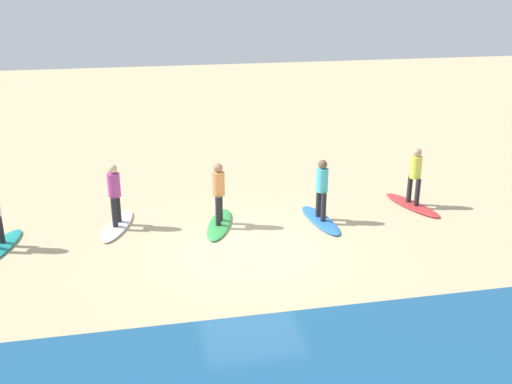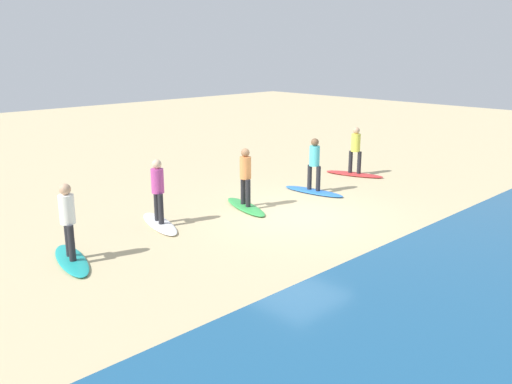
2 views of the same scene
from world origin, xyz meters
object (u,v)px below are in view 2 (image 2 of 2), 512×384
at_px(surfer_red, 356,147).
at_px(surfboard_blue, 314,191).
at_px(surfer_blue, 314,160).
at_px(surfboard_teal, 72,260).
at_px(surfboard_green, 246,207).
at_px(surfboard_white, 160,224).
at_px(surfer_teal, 67,216).
at_px(surfboard_red, 354,174).
at_px(surfer_green, 245,173).
at_px(surfer_white, 158,186).

distance_m(surfer_red, surfboard_blue, 3.10).
bearing_deg(surfer_blue, surfboard_teal, 0.47).
xyz_separation_m(surfer_blue, surfboard_green, (2.69, -0.26, -0.99)).
relative_size(surfboard_white, surfboard_teal, 1.00).
height_order(surfboard_blue, surfer_teal, surfer_teal).
height_order(surfboard_red, surfboard_white, same).
bearing_deg(surfer_green, surfboard_blue, 174.58).
height_order(surfer_red, surfer_green, same).
height_order(surfboard_red, surfer_teal, surfer_teal).
xyz_separation_m(surfboard_green, surfer_teal, (5.40, 0.32, 0.99)).
bearing_deg(surfboard_green, surfboard_white, -82.42).
distance_m(surfboard_blue, surfboard_teal, 8.09).
bearing_deg(surfer_teal, surfboard_white, -164.72).
distance_m(surfer_green, surfboard_white, 2.85).
height_order(surfboard_red, surfboard_teal, same).
relative_size(surfboard_green, surfer_green, 1.28).
height_order(surfboard_teal, surfer_teal, surfer_teal).
distance_m(surfboard_blue, surfer_white, 5.46).
bearing_deg(surfer_blue, surfer_green, -5.42).
relative_size(surfer_red, surfer_white, 1.00).
relative_size(surfboard_blue, surfer_green, 1.28).
relative_size(surfer_red, surfboard_blue, 0.78).
bearing_deg(surfer_red, surfboard_white, -1.11).
height_order(surfer_green, surfer_teal, same).
xyz_separation_m(surfboard_blue, surfboard_teal, (8.09, 0.07, 0.00)).
xyz_separation_m(surfboard_teal, surfer_teal, (0.00, 0.00, 0.99)).
bearing_deg(surfer_blue, surfer_red, -169.62).
bearing_deg(surfer_green, surfboard_green, 0.00).
height_order(surfer_blue, surfer_green, same).
bearing_deg(surfboard_teal, surfer_teal, 0.00).
distance_m(surfer_red, surfer_green, 5.59).
bearing_deg(surfer_white, surfboard_teal, 15.28).
bearing_deg(surfboard_blue, surfboard_green, -102.87).
bearing_deg(surfer_green, surfboard_teal, 3.41).
bearing_deg(surfer_green, surfer_red, -177.19).
height_order(surfboard_green, surfer_green, surfer_green).
bearing_deg(surfboard_blue, surfer_white, -104.82).
bearing_deg(surfer_green, surfer_white, -9.34).
xyz_separation_m(surfboard_red, surfer_blue, (2.89, 0.53, 0.99)).
xyz_separation_m(surfer_red, surfboard_teal, (10.98, 0.60, -0.99)).
xyz_separation_m(surfboard_blue, surfer_white, (5.33, -0.69, 0.99)).
height_order(surfer_red, surfer_teal, same).
bearing_deg(surfboard_teal, surfer_red, 107.56).
distance_m(surfer_red, surfboard_white, 8.28).
xyz_separation_m(surfboard_blue, surfer_teal, (8.09, 0.07, 0.99)).
relative_size(surfer_blue, surfer_teal, 1.00).
bearing_deg(surfer_blue, surfer_teal, 0.47).
relative_size(surfboard_green, surfboard_white, 1.00).
distance_m(surfer_white, surfer_teal, 2.87).
bearing_deg(surfboard_red, surfer_white, -108.34).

